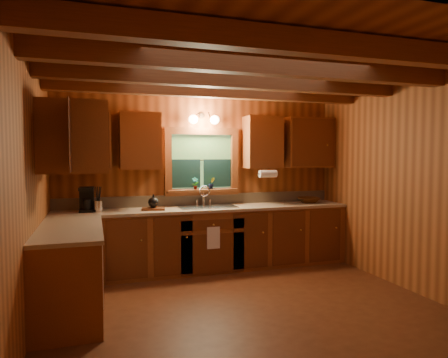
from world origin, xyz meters
TOP-DOWN VIEW (x-y plane):
  - room at (0.00, 0.00)m, footprint 4.20×4.20m
  - ceiling_beams at (0.00, 0.00)m, footprint 4.20×2.54m
  - base_cabinets at (-0.49, 1.28)m, footprint 4.20×2.22m
  - countertop at (-0.48, 1.29)m, footprint 4.20×2.24m
  - backsplash at (0.00, 1.89)m, footprint 4.20×0.02m
  - dishwasher_panel at (-1.47, 0.68)m, footprint 0.02×0.60m
  - upper_cabinets at (-0.56, 1.42)m, footprint 4.19×1.77m
  - window at (0.00, 1.87)m, footprint 1.12×0.08m
  - window_sill at (0.00, 1.82)m, footprint 1.06×0.14m
  - wall_sconce at (0.00, 1.75)m, footprint 0.45×0.21m
  - paper_towel_roll at (0.92, 1.53)m, footprint 0.27×0.11m
  - dish_towel at (0.00, 1.26)m, footprint 0.18×0.01m
  - sink at (0.00, 1.60)m, footprint 0.82×0.48m
  - coffee_maker at (-1.63, 1.66)m, footprint 0.18×0.23m
  - utensil_crock at (-1.49, 1.58)m, footprint 0.12×0.12m
  - cutting_board at (-0.77, 1.55)m, footprint 0.34×0.27m
  - teakettle at (-0.77, 1.55)m, footprint 0.15×0.15m
  - wicker_basket at (1.66, 1.62)m, footprint 0.40×0.40m
  - potted_plant_left at (-0.12, 1.81)m, footprint 0.10×0.07m
  - potted_plant_right at (0.13, 1.82)m, footprint 0.10×0.09m

SIDE VIEW (x-z plane):
  - base_cabinets at x=-0.49m, z-range 0.00..0.86m
  - dishwasher_panel at x=-1.47m, z-range 0.03..0.83m
  - dish_towel at x=0.00m, z-range 0.37..0.67m
  - sink at x=0.00m, z-range 0.64..1.07m
  - countertop at x=-0.48m, z-range 0.86..0.90m
  - cutting_board at x=-0.77m, z-range 0.90..0.93m
  - wicker_basket at x=1.66m, z-range 0.90..0.98m
  - backsplash at x=0.00m, z-range 0.90..1.06m
  - utensil_crock at x=-1.49m, z-range 0.82..1.15m
  - teakettle at x=-0.77m, z-range 0.91..1.09m
  - coffee_maker at x=-1.63m, z-range 0.90..1.22m
  - window_sill at x=0.00m, z-range 1.10..1.14m
  - potted_plant_right at x=0.13m, z-range 1.14..1.31m
  - potted_plant_left at x=-0.12m, z-range 1.14..1.32m
  - room at x=0.00m, z-range -0.80..3.40m
  - paper_towel_roll at x=0.92m, z-range 1.31..1.42m
  - window at x=0.00m, z-range 1.03..2.03m
  - upper_cabinets at x=-0.56m, z-range 1.45..2.23m
  - wall_sconce at x=0.00m, z-range 2.08..2.25m
  - ceiling_beams at x=0.00m, z-range 2.40..2.58m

